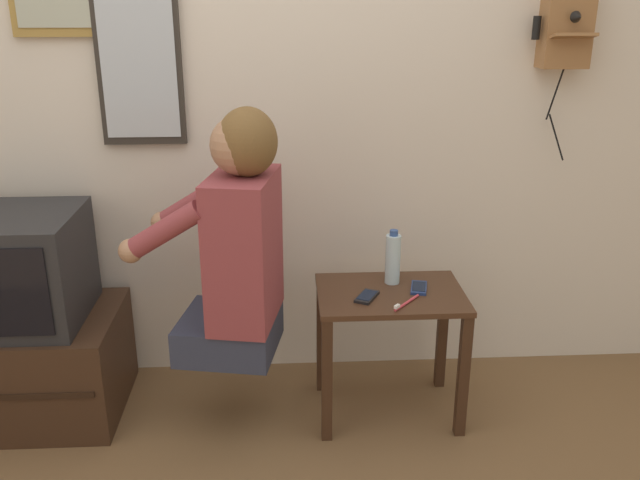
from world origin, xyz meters
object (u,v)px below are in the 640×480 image
person (237,242)px  wall_phone_antique (566,22)px  television (14,268)px  cell_phone_held (367,296)px  wall_mirror (139,67)px  toothbrush (405,303)px  cell_phone_spare (419,288)px  water_bottle (393,258)px

person → wall_phone_antique: bearing=-62.7°
person → wall_phone_antique: (1.30, 0.39, 0.75)m
television → cell_phone_held: television is taller
wall_mirror → toothbrush: (1.00, -0.50, -0.82)m
wall_phone_antique → cell_phone_spare: wall_phone_antique is taller
water_bottle → cell_phone_held: bearing=-129.9°
person → cell_phone_held: 0.54m
person → cell_phone_held: size_ratio=6.84×
water_bottle → toothbrush: (0.02, -0.21, -0.10)m
wall_mirror → cell_phone_held: (0.87, -0.43, -0.82)m
television → wall_phone_antique: (2.17, 0.26, 0.89)m
cell_phone_held → toothbrush: 0.15m
cell_phone_spare → toothbrush: size_ratio=1.00×
person → cell_phone_held: (0.48, -0.00, -0.23)m
person → wall_mirror: size_ratio=1.53×
television → cell_phone_held: 1.36m
wall_phone_antique → water_bottle: size_ratio=3.42×
television → water_bottle: 1.47m
wall_mirror → cell_phone_held: size_ratio=4.46×
wall_phone_antique → wall_mirror: wall_phone_antique is taller
cell_phone_spare → person: bearing=-161.3°
wall_mirror → toothbrush: 1.39m
television → cell_phone_spare: television is taller
television → cell_phone_spare: size_ratio=3.78×
wall_phone_antique → cell_phone_spare: 1.20m
television → wall_mirror: size_ratio=0.83×
cell_phone_spare → water_bottle: (-0.10, 0.07, 0.10)m
wall_mirror → cell_phone_spare: bearing=-18.5°
person → toothbrush: bearing=-86.1°
cell_phone_held → cell_phone_spare: (0.21, 0.07, 0.00)m
person → water_bottle: (0.60, 0.14, -0.14)m
water_bottle → person: bearing=-166.9°
toothbrush → wall_mirror: bearing=14.2°
wall_mirror → cell_phone_spare: 1.41m
television → wall_phone_antique: size_ratio=0.67×
wall_phone_antique → toothbrush: bearing=-145.8°
television → cell_phone_held: size_ratio=3.69×
water_bottle → wall_mirror: bearing=163.6°
wall_mirror → toothbrush: bearing=-26.6°
cell_phone_spare → television: bearing=-169.2°
television → toothbrush: size_ratio=3.80×
wall_phone_antique → water_bottle: (-0.70, -0.25, -0.89)m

